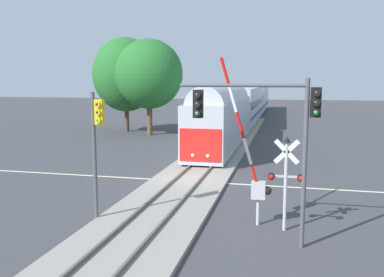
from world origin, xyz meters
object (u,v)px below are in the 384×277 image
at_px(commuter_train, 246,104).
at_px(traffic_signal_median, 97,136).
at_px(pine_left_background, 126,75).
at_px(crossing_gate_near, 255,174).
at_px(oak_behind_train, 149,74).
at_px(traffic_signal_near_right, 269,121).
at_px(crossing_signal_mast, 286,174).

xyz_separation_m(commuter_train, traffic_signal_median, (-2.09, -40.75, 0.86)).
bearing_deg(commuter_train, pine_left_background, -137.23).
bearing_deg(pine_left_background, crossing_gate_near, -58.83).
height_order(traffic_signal_median, oak_behind_train, oak_behind_train).
bearing_deg(crossing_gate_near, traffic_signal_near_right, -73.65).
distance_m(crossing_signal_mast, traffic_signal_median, 7.65).
distance_m(crossing_gate_near, traffic_signal_near_right, 3.12).
bearing_deg(oak_behind_train, commuter_train, 57.47).
height_order(crossing_signal_mast, oak_behind_train, oak_behind_train).
distance_m(crossing_signal_mast, pine_left_background, 33.88).
height_order(pine_left_background, oak_behind_train, pine_left_background).
bearing_deg(traffic_signal_near_right, traffic_signal_median, 172.91).
relative_size(crossing_signal_mast, traffic_signal_median, 0.69).
bearing_deg(crossing_signal_mast, oak_behind_train, 119.19).
height_order(commuter_train, traffic_signal_near_right, traffic_signal_near_right).
distance_m(commuter_train, traffic_signal_near_right, 41.91).
bearing_deg(traffic_signal_median, traffic_signal_near_right, -7.09).
relative_size(commuter_train, oak_behind_train, 6.32).
bearing_deg(crossing_signal_mast, crossing_gate_near, 160.80).
xyz_separation_m(commuter_train, pine_left_background, (-12.68, -11.73, 3.81)).
xyz_separation_m(crossing_signal_mast, oak_behind_train, (-14.45, 25.88, 4.28)).
distance_m(crossing_signal_mast, traffic_signal_near_right, 2.75).
bearing_deg(traffic_signal_median, crossing_gate_near, 10.08).
relative_size(traffic_signal_near_right, oak_behind_train, 0.57).
bearing_deg(oak_behind_train, crossing_signal_mast, -60.81).
relative_size(traffic_signal_median, pine_left_background, 0.50).
height_order(crossing_gate_near, oak_behind_train, oak_behind_train).
height_order(crossing_gate_near, crossing_signal_mast, crossing_gate_near).
distance_m(crossing_gate_near, oak_behind_train, 29.03).
bearing_deg(pine_left_background, traffic_signal_median, -69.94).
bearing_deg(commuter_train, traffic_signal_median, -92.93).
height_order(crossing_gate_near, traffic_signal_median, crossing_gate_near).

